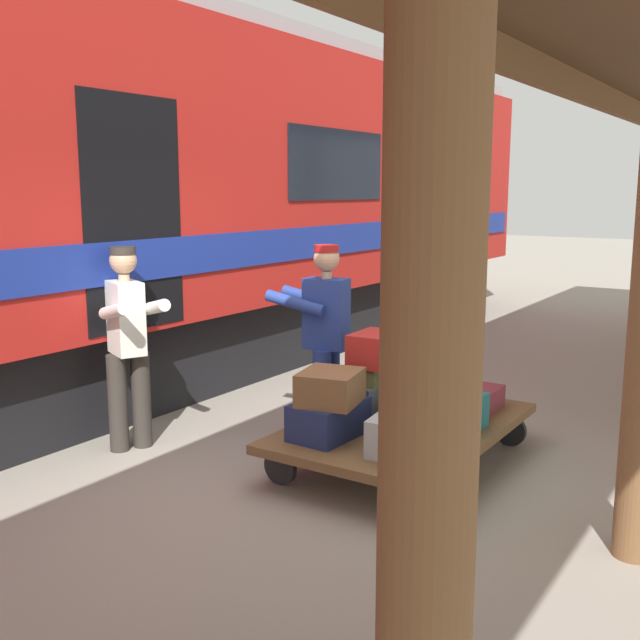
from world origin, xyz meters
The scene contains 14 objects.
ground_plane centered at (0.00, 0.00, 0.00)m, with size 60.00×60.00×0.00m, color gray.
train_car centered at (3.72, 0.00, 2.06)m, with size 3.02×18.78×4.00m.
luggage_cart centered at (-0.08, -0.60, 0.29)m, with size 1.43×2.20×0.34m.
suitcase_navy_fabric centered at (0.24, 0.00, 0.47)m, with size 0.38×0.59×0.27m, color navy.
suitcase_slate_roller centered at (0.24, -0.60, 0.49)m, with size 0.40×0.53×0.30m, color #4C515B.
suitcase_burgundy_valise centered at (-0.40, -1.21, 0.43)m, with size 0.38×0.57×0.18m, color maroon.
suitcase_cream_canvas centered at (0.24, -1.21, 0.45)m, with size 0.49×0.54×0.23m, color beige.
suitcase_gray_aluminum centered at (-0.40, 0.00, 0.47)m, with size 0.43×0.51×0.27m, color #9EA0A5.
suitcase_teal_softside centered at (-0.40, -0.60, 0.47)m, with size 0.49×0.60×0.27m, color #1E666B.
suitcase_brown_leather centered at (0.21, 0.04, 0.73)m, with size 0.41×0.45×0.24m, color brown.
suitcase_olive_duffel centered at (0.20, -0.60, 0.71)m, with size 0.31×0.38×0.14m, color brown.
suitcase_red_plastic centered at (0.17, -0.58, 0.91)m, with size 0.33×0.44×0.26m, color #AD231E.
porter_in_overalls centered at (0.76, -0.73, 0.93)m, with size 0.71×0.51×1.70m.
porter_by_door centered at (1.99, 0.35, 0.93)m, with size 0.74×0.60×1.70m.
Camera 1 is at (-2.62, 4.48, 2.16)m, focal length 41.68 mm.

